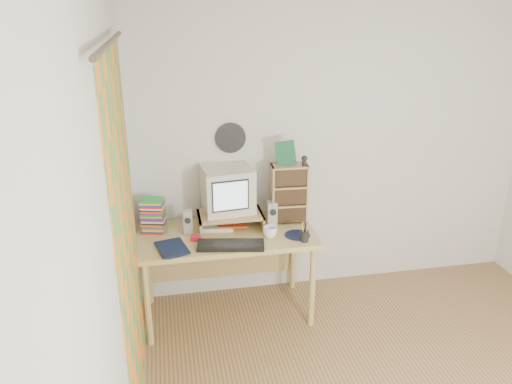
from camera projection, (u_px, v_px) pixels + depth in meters
name	position (u px, v px, depth m)	size (l,w,h in m)	color
back_wall	(337.00, 152.00, 4.30)	(3.50, 3.50, 0.00)	silver
left_wall	(113.00, 274.00, 2.38)	(3.50, 3.50, 0.00)	silver
curtain	(128.00, 247.00, 2.87)	(2.20, 2.20, 0.00)	orange
wall_disc	(231.00, 138.00, 4.05)	(0.25, 0.25, 0.02)	black
desk	(225.00, 245.00, 4.06)	(1.40, 0.70, 0.75)	#D4BA72
monitor_riser	(230.00, 217.00, 4.02)	(0.52, 0.30, 0.12)	tan
crt_monitor	(228.00, 191.00, 3.99)	(0.38, 0.38, 0.36)	beige
speaker_left	(188.00, 222.00, 3.92)	(0.07, 0.07, 0.19)	#A6A6AA
speaker_right	(272.00, 214.00, 4.05)	(0.08, 0.08, 0.21)	#A6A6AA
keyboard	(231.00, 245.00, 3.72)	(0.50, 0.17, 0.03)	black
dvd_stack	(153.00, 217.00, 3.94)	(0.18, 0.13, 0.25)	brown
cd_rack	(289.00, 194.00, 4.08)	(0.30, 0.16, 0.49)	tan
mug	(270.00, 232.00, 3.87)	(0.11, 0.11, 0.09)	white
diary	(158.00, 249.00, 3.64)	(0.25, 0.19, 0.05)	#0E1836
mousepad	(297.00, 235.00, 3.92)	(0.20, 0.20, 0.00)	black
pen_cup	(305.00, 234.00, 3.79)	(0.06, 0.06, 0.12)	black
papers	(223.00, 225.00, 4.06)	(0.27, 0.19, 0.04)	silver
red_box	(196.00, 238.00, 3.83)	(0.07, 0.05, 0.04)	red
game_box	(286.00, 153.00, 3.95)	(0.15, 0.03, 0.20)	#175030
webcam	(304.00, 161.00, 3.96)	(0.05, 0.05, 0.08)	black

